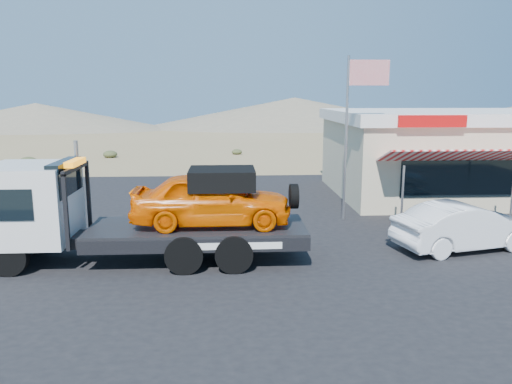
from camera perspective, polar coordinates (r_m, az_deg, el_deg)
ground at (r=14.36m, az=-4.57°, el=-7.86°), size 120.00×120.00×0.00m
asphalt_lot at (r=17.30m, az=2.30°, el=-4.49°), size 32.00×24.00×0.02m
tow_truck at (r=14.26m, az=-13.19°, el=-1.75°), size 8.66×2.57×2.90m
white_sedan at (r=16.37m, az=22.74°, el=-3.65°), size 4.57×2.49×1.43m
jerky_store at (r=24.87m, az=20.86°, el=4.23°), size 10.40×9.97×3.90m
flagpole at (r=18.67m, az=11.02°, el=8.17°), size 1.55×0.10×6.00m
distant_hills at (r=69.52m, az=-11.79°, el=8.61°), size 126.00×48.00×4.20m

